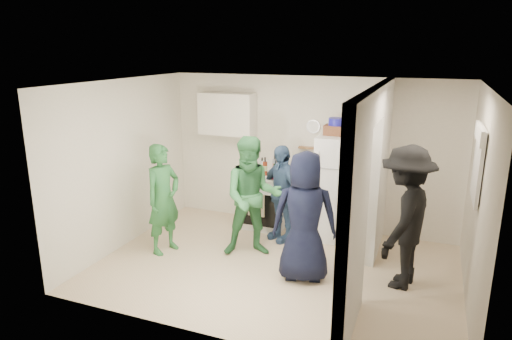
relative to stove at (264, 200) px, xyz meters
The scene contains 35 objects.
floor 1.59m from the stove, 63.79° to the right, with size 4.80×4.80×0.00m, color beige.
wall_back 1.09m from the stove, 26.07° to the left, with size 4.80×4.80×0.00m, color silver.
wall_front 3.24m from the stove, 77.61° to the right, with size 4.80×4.80×0.00m, color silver.
wall_left 2.34m from the stove, 141.55° to the right, with size 3.40×3.40×0.00m, color silver.
wall_right 3.46m from the stove, 24.02° to the right, with size 3.40×3.40×0.00m, color silver.
ceiling 2.55m from the stove, 63.79° to the right, with size 4.80×4.80×0.00m, color white.
partition_pier_back 2.05m from the stove, ahead, with size 0.12×1.20×2.50m, color silver.
partition_pier_front 3.20m from the stove, 52.80° to the right, with size 0.12×1.20×2.50m, color silver.
partition_header 2.97m from the stove, 36.16° to the right, with size 0.12×1.00×0.40m, color silver.
stove is the anchor object (origin of this frame).
upper_cabinet 1.58m from the stove, 168.32° to the left, with size 0.95×0.34×0.70m, color silver.
fridge 1.31m from the stove, ahead, with size 0.68×0.66×1.64m, color white.
wicker_basket 1.71m from the stove, ahead, with size 0.35×0.25×0.15m, color brown.
blue_bowl 1.81m from the stove, ahead, with size 0.24×0.24×0.11m, color #191596.
yellow_cup_stack_top 1.98m from the stove, ahead, with size 0.09×0.09×0.25m, color #FCF415.
wall_clock 1.47m from the stove, 23.16° to the left, with size 0.22×0.22×0.03m, color white.
spice_shelf 1.15m from the stove, 22.54° to the left, with size 0.35×0.08×0.03m, color olive.
nook_window 3.48m from the stove, 20.96° to the right, with size 0.03×0.70×0.80m, color black.
nook_window_frame 3.47m from the stove, 21.05° to the right, with size 0.04×0.76×0.86m, color white.
nook_valance 3.58m from the stove, 21.21° to the right, with size 0.04×0.82×0.18m, color white.
yellow_cup_stack_stove 0.63m from the stove, 118.61° to the right, with size 0.09×0.09×0.25m, color #ECFF15.
red_cup 0.60m from the stove, 42.27° to the right, with size 0.09×0.09×0.12m, color #B00B2F.
person_green_left 1.81m from the stove, 125.08° to the right, with size 0.59×0.39×1.62m, color #2A6A2C.
person_green_center 1.17m from the stove, 78.28° to the right, with size 0.85×0.66×1.75m, color #398243.
person_denim 0.68m from the stove, 43.78° to the right, with size 0.89×0.37×1.52m, color #3A5A7E.
person_navy 1.92m from the stove, 53.60° to the right, with size 0.83×0.54×1.71m, color black.
person_nook 2.64m from the stove, 27.67° to the right, with size 1.17×0.67×1.82m, color black.
bottle_a 0.67m from the stove, 157.78° to the left, with size 0.07×0.07×0.27m, color brown.
bottle_b 0.64m from the stove, 156.15° to the right, with size 0.08×0.08×0.30m, color #184517.
bottle_c 0.60m from the stove, 122.10° to the left, with size 0.07×0.07×0.24m, color white.
bottle_d 0.61m from the stove, 57.43° to the right, with size 0.07×0.07×0.30m, color maroon.
bottle_e 0.64m from the stove, 58.28° to the left, with size 0.07×0.07×0.29m, color #979CA7.
bottle_f 0.61m from the stove, ahead, with size 0.07×0.07×0.24m, color black.
bottle_g 0.67m from the stove, 28.91° to the left, with size 0.07×0.07×0.29m, color olive.
bottle_h 0.67m from the stove, 159.01° to the right, with size 0.06×0.06×0.28m, color silver.
Camera 1 is at (1.85, -5.41, 2.95)m, focal length 32.00 mm.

